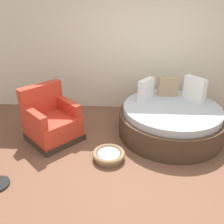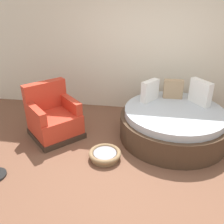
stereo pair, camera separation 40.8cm
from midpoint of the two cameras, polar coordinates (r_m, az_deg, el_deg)
The scene contains 5 objects.
ground_plane at distance 3.78m, azimuth 3.85°, elevation -12.68°, with size 8.00×8.00×0.02m, color brown.
back_wall at distance 5.16m, azimuth 4.10°, elevation 16.54°, with size 8.00×0.12×2.98m, color silver.
round_daybed at distance 4.49m, azimuth 10.98°, elevation -1.84°, with size 1.86×1.86×0.98m.
red_armchair at distance 4.43m, azimuth -16.59°, elevation -2.21°, with size 1.13×1.13×0.94m.
pet_basket at distance 3.87m, azimuth -3.82°, elevation -10.07°, with size 0.51×0.51×0.13m.
Camera 1 is at (-0.31, -2.95, 2.37)m, focal length 39.22 mm.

